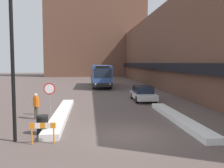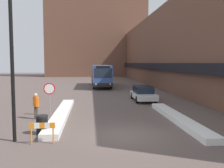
# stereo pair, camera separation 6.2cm
# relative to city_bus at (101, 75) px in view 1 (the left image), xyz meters

# --- Properties ---
(ground_plane) EXTENTS (160.00, 160.00, 0.00)m
(ground_plane) POSITION_rel_city_bus_xyz_m (0.08, -24.98, -1.74)
(ground_plane) COLOR brown
(building_row_right) EXTENTS (5.50, 60.00, 10.91)m
(building_row_right) POSITION_rel_city_bus_xyz_m (10.06, -0.98, 3.70)
(building_row_right) COLOR brown
(building_row_right) RESTS_ON ground_plane
(building_backdrop_far) EXTENTS (26.00, 8.00, 19.33)m
(building_backdrop_far) POSITION_rel_city_bus_xyz_m (0.08, 30.09, 7.93)
(building_backdrop_far) COLOR brown
(building_backdrop_far) RESTS_ON ground_plane
(snow_bank_left) EXTENTS (0.90, 10.67, 0.31)m
(snow_bank_left) POSITION_rel_city_bus_xyz_m (-3.52, -20.31, -1.58)
(snow_bank_left) COLOR silver
(snow_bank_left) RESTS_ON ground_plane
(snow_bank_right) EXTENTS (0.90, 9.24, 0.32)m
(snow_bank_right) POSITION_rel_city_bus_xyz_m (3.68, -22.27, -1.58)
(snow_bank_right) COLOR silver
(snow_bank_right) RESTS_ON ground_plane
(city_bus) EXTENTS (2.59, 10.74, 3.17)m
(city_bus) POSITION_rel_city_bus_xyz_m (0.00, 0.00, 0.00)
(city_bus) COLOR #335193
(city_bus) RESTS_ON ground_plane
(parked_car_front) EXTENTS (1.83, 4.30, 1.36)m
(parked_car_front) POSITION_rel_city_bus_xyz_m (3.28, -14.11, -1.04)
(parked_car_front) COLOR silver
(parked_car_front) RESTS_ON ground_plane
(stop_sign) EXTENTS (0.76, 0.08, 2.20)m
(stop_sign) POSITION_rel_city_bus_xyz_m (-4.32, -20.13, -0.14)
(stop_sign) COLOR gray
(stop_sign) RESTS_ON ground_plane
(street_lamp) EXTENTS (1.46, 0.36, 7.21)m
(street_lamp) POSITION_rel_city_bus_xyz_m (-4.78, -25.49, 2.66)
(street_lamp) COLOR black
(street_lamp) RESTS_ON ground_plane
(pedestrian) EXTENTS (0.42, 0.47, 1.64)m
(pedestrian) POSITION_rel_city_bus_xyz_m (-5.03, -20.98, -0.75)
(pedestrian) COLOR brown
(pedestrian) RESTS_ON ground_plane
(trash_bin) EXTENTS (0.59, 0.59, 0.95)m
(trash_bin) POSITION_rel_city_bus_xyz_m (-4.01, -24.44, -1.26)
(trash_bin) COLOR black
(trash_bin) RESTS_ON ground_plane
(construction_barricade) EXTENTS (1.10, 0.06, 0.94)m
(construction_barricade) POSITION_rel_city_bus_xyz_m (-3.72, -25.99, -1.07)
(construction_barricade) COLOR orange
(construction_barricade) RESTS_ON ground_plane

